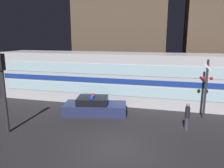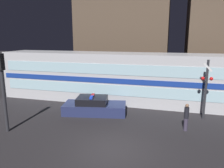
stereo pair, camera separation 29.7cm
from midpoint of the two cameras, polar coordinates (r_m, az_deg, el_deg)
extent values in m
plane|color=#262326|center=(10.93, -0.03, -16.93)|extent=(120.00, 120.00, 0.00)
cube|color=silver|center=(17.98, 3.34, 1.63)|extent=(21.45, 3.05, 4.03)
cube|color=#193899|center=(16.50, 2.32, 0.67)|extent=(21.02, 0.03, 0.40)
cube|color=silver|center=(16.66, 2.30, -1.77)|extent=(20.38, 0.02, 0.81)
cube|color=silver|center=(16.34, 2.34, 3.71)|extent=(20.38, 0.02, 0.81)
cube|color=navy|center=(15.58, -4.97, -6.39)|extent=(4.61, 2.64, 0.71)
cube|color=black|center=(15.43, -5.65, -4.27)|extent=(2.35, 2.00, 0.48)
cube|color=blue|center=(15.08, -5.85, -3.49)|extent=(0.30, 0.59, 0.12)
cube|color=red|center=(15.61, -5.51, -2.93)|extent=(0.30, 0.59, 0.12)
cylinder|color=#3F384C|center=(13.53, 18.30, -9.83)|extent=(0.23, 0.23, 0.77)
cylinder|color=black|center=(13.29, 18.51, -7.02)|extent=(0.27, 0.27, 0.64)
sphere|color=#8C664C|center=(13.16, 18.63, -5.28)|extent=(0.21, 0.21, 0.21)
cylinder|color=#2D2D33|center=(15.39, 22.75, -1.36)|extent=(0.15, 0.15, 3.91)
sphere|color=red|center=(15.06, 22.13, 1.45)|extent=(0.23, 0.23, 0.23)
sphere|color=red|center=(15.14, 24.00, 1.34)|extent=(0.23, 0.23, 0.23)
cube|color=white|center=(15.04, 23.27, 4.06)|extent=(0.58, 0.03, 0.58)
cylinder|color=#2D2D33|center=(13.56, -26.69, -4.27)|extent=(0.18, 0.18, 3.56)
cube|color=black|center=(13.15, -27.63, 5.09)|extent=(0.30, 0.30, 0.90)
cube|color=brown|center=(26.21, 1.86, 10.82)|extent=(10.55, 4.20, 9.31)
camera|label=1|loc=(0.15, -90.51, -0.11)|focal=35.00mm
camera|label=2|loc=(0.15, 89.49, 0.11)|focal=35.00mm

